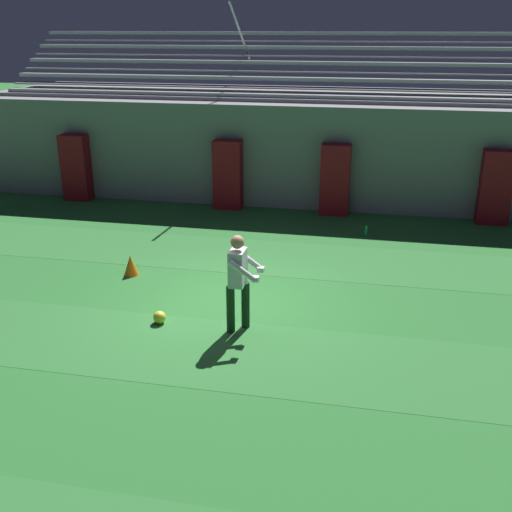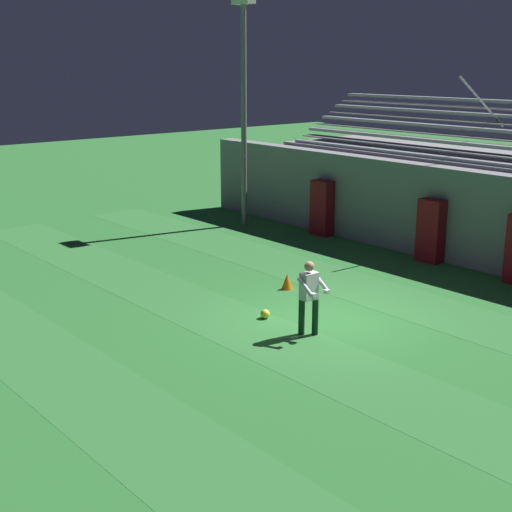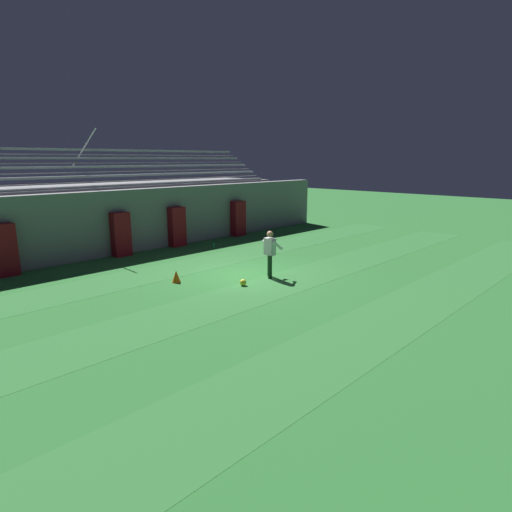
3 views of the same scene
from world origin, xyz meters
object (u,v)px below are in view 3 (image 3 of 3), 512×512
object	(u,v)px
padding_pillar_gate_left	(121,234)
traffic_cone	(176,276)
padding_pillar_far_left	(5,250)
padding_pillar_far_right	(238,218)
water_bottle	(214,246)
goalkeeper	(270,251)
soccer_ball	(243,282)
padding_pillar_gate_right	(177,227)

from	to	relation	value
padding_pillar_gate_left	traffic_cone	world-z (taller)	padding_pillar_gate_left
padding_pillar_far_left	padding_pillar_far_right	size ratio (longest dim) A/B	1.00
padding_pillar_gate_left	water_bottle	xyz separation A→B (m)	(3.85, -1.59, -0.83)
padding_pillar_far_right	goalkeeper	distance (m)	8.60
goalkeeper	soccer_ball	distance (m)	1.63
padding_pillar_gate_right	traffic_cone	distance (m)	6.34
goalkeeper	soccer_ball	world-z (taller)	goalkeeper
padding_pillar_far_right	soccer_ball	world-z (taller)	padding_pillar_far_right
padding_pillar_gate_right	soccer_ball	size ratio (longest dim) A/B	8.59
padding_pillar_gate_left	padding_pillar_gate_right	distance (m)	2.94
padding_pillar_far_right	traffic_cone	size ratio (longest dim) A/B	4.50
padding_pillar_far_left	goalkeeper	distance (m)	9.45
goalkeeper	soccer_ball	size ratio (longest dim) A/B	7.59
soccer_ball	water_bottle	bearing A→B (deg)	58.27
padding_pillar_far_left	goalkeeper	world-z (taller)	padding_pillar_far_left
padding_pillar_far_right	water_bottle	size ratio (longest dim) A/B	7.88
padding_pillar_gate_right	traffic_cone	world-z (taller)	padding_pillar_gate_right
padding_pillar_gate_left	padding_pillar_far_right	size ratio (longest dim) A/B	1.00
water_bottle	padding_pillar_far_right	bearing A→B (deg)	26.94
soccer_ball	goalkeeper	bearing A→B (deg)	2.20
traffic_cone	soccer_ball	bearing A→B (deg)	-55.66
padding_pillar_far_left	padding_pillar_far_right	xyz separation A→B (m)	(11.50, 0.00, 0.00)
padding_pillar_gate_left	padding_pillar_far_right	world-z (taller)	same
padding_pillar_far_left	goalkeeper	size ratio (longest dim) A/B	1.13
soccer_ball	padding_pillar_gate_right	bearing A→B (deg)	70.88
goalkeeper	padding_pillar_gate_right	bearing A→B (deg)	81.55
padding_pillar_far_left	water_bottle	distance (m)	8.56
padding_pillar_far_right	traffic_cone	distance (m)	9.32
traffic_cone	water_bottle	world-z (taller)	traffic_cone
soccer_ball	traffic_cone	bearing A→B (deg)	124.34
padding_pillar_far_right	traffic_cone	xyz separation A→B (m)	(-7.78, -5.08, -0.74)
goalkeeper	traffic_cone	world-z (taller)	goalkeeper
padding_pillar_far_left	padding_pillar_far_right	world-z (taller)	same
padding_pillar_gate_right	water_bottle	xyz separation A→B (m)	(0.92, -1.59, -0.83)
padding_pillar_gate_left	padding_pillar_gate_right	world-z (taller)	same
padding_pillar_far_left	goalkeeper	bearing A→B (deg)	-47.21
padding_pillar_far_left	soccer_ball	size ratio (longest dim) A/B	8.59
soccer_ball	traffic_cone	size ratio (longest dim) A/B	0.52
padding_pillar_far_right	goalkeeper	bearing A→B (deg)	-126.19
padding_pillar_gate_right	water_bottle	bearing A→B (deg)	-60.06
goalkeeper	water_bottle	distance (m)	5.75
padding_pillar_gate_left	padding_pillar_far_right	xyz separation A→B (m)	(6.98, 0.00, 0.00)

